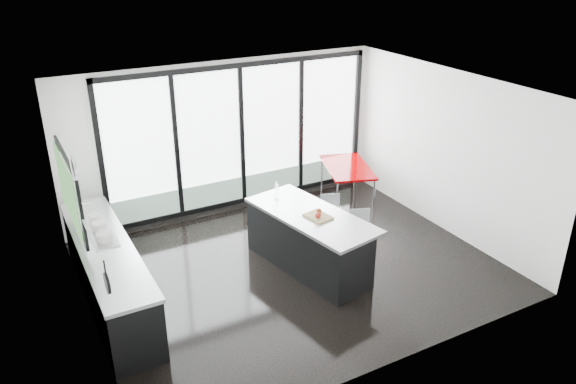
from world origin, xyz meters
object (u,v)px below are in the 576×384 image
island (308,241)px  bar_stool_far (331,227)px  red_table (347,184)px  bar_stool_near (360,246)px

island → bar_stool_far: 0.83m
bar_stool_far → red_table: (1.18, 1.28, 0.04)m
bar_stool_near → red_table: red_table is taller
island → red_table: size_ratio=1.68×
bar_stool_near → island: bearing=176.1°
bar_stool_far → island: bearing=-123.2°
bar_stool_near → bar_stool_far: bar_stool_near is taller
island → bar_stool_near: (0.74, -0.35, -0.11)m
island → bar_stool_near: 0.82m
red_table → bar_stool_far: bearing=-132.8°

